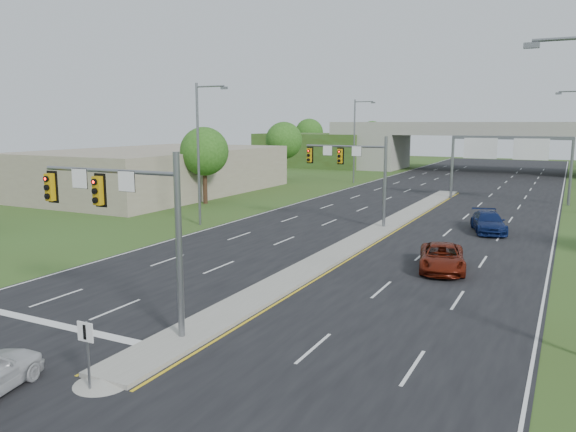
% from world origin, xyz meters
% --- Properties ---
extents(ground, '(240.00, 240.00, 0.00)m').
position_xyz_m(ground, '(0.00, 0.00, 0.00)').
color(ground, '#354819').
rests_on(ground, ground).
extents(road, '(24.00, 160.00, 0.02)m').
position_xyz_m(road, '(0.00, 35.00, 0.01)').
color(road, black).
rests_on(road, ground).
extents(median, '(2.00, 54.00, 0.16)m').
position_xyz_m(median, '(0.00, 23.00, 0.10)').
color(median, gray).
rests_on(median, road).
extents(median_nose, '(2.00, 2.00, 0.16)m').
position_xyz_m(median_nose, '(0.00, -4.00, 0.10)').
color(median_nose, gray).
rests_on(median_nose, road).
extents(lane_markings, '(23.72, 160.00, 0.01)m').
position_xyz_m(lane_markings, '(-0.60, 28.91, 0.02)').
color(lane_markings, gold).
rests_on(lane_markings, road).
extents(signal_mast_near, '(6.62, 0.60, 7.00)m').
position_xyz_m(signal_mast_near, '(-2.26, -0.07, 4.73)').
color(signal_mast_near, slate).
rests_on(signal_mast_near, ground).
extents(signal_mast_far, '(6.62, 0.60, 7.00)m').
position_xyz_m(signal_mast_far, '(-2.26, 24.93, 4.73)').
color(signal_mast_far, slate).
rests_on(signal_mast_far, ground).
extents(keep_right_sign, '(0.60, 0.13, 2.20)m').
position_xyz_m(keep_right_sign, '(0.00, -4.53, 1.52)').
color(keep_right_sign, slate).
rests_on(keep_right_sign, ground).
extents(sign_gantry, '(11.58, 0.44, 6.67)m').
position_xyz_m(sign_gantry, '(6.68, 44.92, 5.24)').
color(sign_gantry, slate).
rests_on(sign_gantry, ground).
extents(overpass, '(80.00, 14.00, 8.10)m').
position_xyz_m(overpass, '(0.00, 80.00, 3.55)').
color(overpass, gray).
rests_on(overpass, ground).
extents(lightpole_l_mid, '(2.85, 0.25, 11.00)m').
position_xyz_m(lightpole_l_mid, '(-13.30, 20.00, 6.10)').
color(lightpole_l_mid, slate).
rests_on(lightpole_l_mid, ground).
extents(lightpole_l_far, '(2.85, 0.25, 11.00)m').
position_xyz_m(lightpole_l_far, '(-13.30, 55.00, 6.10)').
color(lightpole_l_far, slate).
rests_on(lightpole_l_far, ground).
extents(tree_l_near, '(4.80, 4.80, 7.60)m').
position_xyz_m(tree_l_near, '(-20.00, 30.00, 5.18)').
color(tree_l_near, '#382316').
rests_on(tree_l_near, ground).
extents(tree_l_mid, '(5.20, 5.20, 8.12)m').
position_xyz_m(tree_l_mid, '(-24.00, 55.00, 5.51)').
color(tree_l_mid, '#382316').
rests_on(tree_l_mid, ground).
extents(tree_back_a, '(6.00, 6.00, 8.85)m').
position_xyz_m(tree_back_a, '(-38.00, 94.00, 5.84)').
color(tree_back_a, '#382316').
rests_on(tree_back_a, ground).
extents(tree_back_b, '(5.60, 5.60, 8.32)m').
position_xyz_m(tree_back_b, '(-24.00, 94.00, 5.51)').
color(tree_back_b, '#382316').
rests_on(tree_back_b, ground).
extents(commercial_building, '(18.00, 30.00, 5.00)m').
position_xyz_m(commercial_building, '(-30.00, 35.00, 2.50)').
color(commercial_building, gray).
rests_on(commercial_building, ground).
extents(car_far_a, '(3.41, 5.49, 1.42)m').
position_xyz_m(car_far_a, '(6.53, 14.52, 0.73)').
color(car_far_a, '#5A1509').
rests_on(car_far_a, road).
extents(car_far_b, '(3.46, 5.54, 1.50)m').
position_xyz_m(car_far_b, '(7.34, 27.04, 0.77)').
color(car_far_b, '#0C1949').
rests_on(car_far_b, road).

